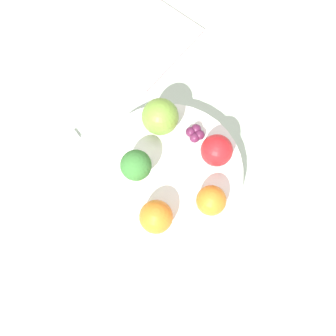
# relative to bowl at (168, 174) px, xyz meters

# --- Properties ---
(ground_plane) EXTENTS (6.00, 6.00, 0.00)m
(ground_plane) POSITION_rel_bowl_xyz_m (0.00, 0.00, -0.04)
(ground_plane) COLOR gray
(table_surface) EXTENTS (1.20, 1.20, 0.02)m
(table_surface) POSITION_rel_bowl_xyz_m (0.00, 0.00, -0.03)
(table_surface) COLOR #B2C6B2
(table_surface) RESTS_ON ground_plane
(bowl) EXTENTS (0.23, 0.23, 0.03)m
(bowl) POSITION_rel_bowl_xyz_m (0.00, 0.00, 0.00)
(bowl) COLOR white
(bowl) RESTS_ON table_surface
(broccoli) EXTENTS (0.05, 0.05, 0.06)m
(broccoli) POSITION_rel_bowl_xyz_m (-0.04, -0.02, 0.05)
(broccoli) COLOR #8CB76B
(broccoli) RESTS_ON bowl
(apple_red) EXTENTS (0.05, 0.05, 0.05)m
(apple_red) POSITION_rel_bowl_xyz_m (0.06, 0.05, 0.04)
(apple_red) COLOR red
(apple_red) RESTS_ON bowl
(apple_green) EXTENTS (0.06, 0.06, 0.06)m
(apple_green) POSITION_rel_bowl_xyz_m (-0.04, 0.07, 0.05)
(apple_green) COLOR olive
(apple_green) RESTS_ON bowl
(orange_front) EXTENTS (0.04, 0.04, 0.04)m
(orange_front) POSITION_rel_bowl_xyz_m (0.08, -0.03, 0.04)
(orange_front) COLOR orange
(orange_front) RESTS_ON bowl
(orange_back) EXTENTS (0.05, 0.05, 0.05)m
(orange_back) POSITION_rel_bowl_xyz_m (0.01, -0.08, 0.04)
(orange_back) COLOR orange
(orange_back) RESTS_ON bowl
(grape_cluster) EXTENTS (0.03, 0.03, 0.02)m
(grape_cluster) POSITION_rel_bowl_xyz_m (0.02, 0.07, 0.03)
(grape_cluster) COLOR #5B1E42
(grape_cluster) RESTS_ON bowl
(napkin) EXTENTS (0.20, 0.20, 0.01)m
(napkin) POSITION_rel_bowl_xyz_m (-0.13, 0.23, -0.01)
(napkin) COLOR beige
(napkin) RESTS_ON table_surface
(spoon) EXTENTS (0.05, 0.06, 0.01)m
(spoon) POSITION_rel_bowl_xyz_m (-0.18, -0.01, -0.01)
(spoon) COLOR silver
(spoon) RESTS_ON table_surface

